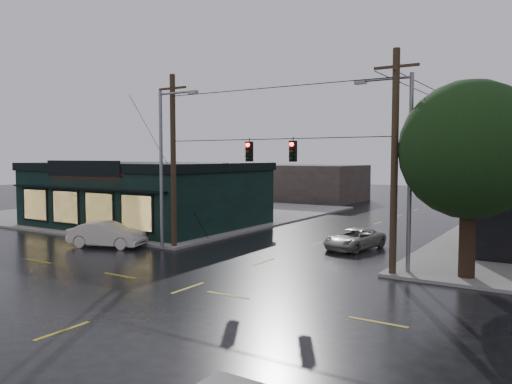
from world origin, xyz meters
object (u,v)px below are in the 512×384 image
Objects in this scene: utility_pole_nw at (174,248)px; suv_silver at (354,239)px; utility_pole_ne at (392,276)px; sedan_cream at (107,234)px; corner_tree at (470,150)px.

utility_pole_nw is 2.36× the size of suv_silver.
sedan_cream is (-16.68, -1.82, 0.76)m from utility_pole_ne.
suv_silver is at bearing 30.81° from utility_pole_nw.
utility_pole_nw reaches higher than sedan_cream.
utility_pole_ne is (13.00, 0.00, 0.00)m from utility_pole_nw.
sedan_cream is at bearing -153.70° from utility_pole_nw.
utility_pole_ne is 6.71m from suv_silver.
corner_tree is 6.47m from utility_pole_ne.
corner_tree is 0.84× the size of utility_pole_nw.
suv_silver is (12.79, 7.25, -0.16)m from sedan_cream.
utility_pole_nw is at bearing 180.00° from utility_pole_ne.
utility_pole_ne reaches higher than sedan_cream.
corner_tree reaches higher than utility_pole_ne.
utility_pole_ne is at bearing -101.68° from sedan_cream.
utility_pole_ne is at bearing -161.29° from corner_tree.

